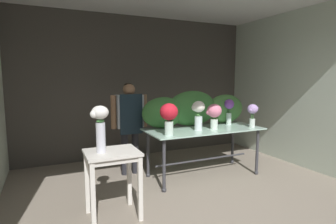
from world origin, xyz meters
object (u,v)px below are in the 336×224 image
object	(u,v)px
side_table_white	(112,162)
florist	(130,118)
vase_crimson_snapdragons	(169,116)
vase_rosy_tulips	(214,114)
vase_lilac_carnations	(253,113)
vase_white_roses_tall	(100,125)
vase_ivory_stock	(198,113)
vase_violet_dahlias	(229,109)
display_table_glass	(204,136)

from	to	relation	value
side_table_white	florist	size ratio (longest dim) A/B	0.51
vase_crimson_snapdragons	vase_rosy_tulips	world-z (taller)	vase_crimson_snapdragons
vase_lilac_carnations	vase_white_roses_tall	xyz separation A→B (m)	(-2.62, -0.47, 0.06)
side_table_white	vase_ivory_stock	distance (m)	1.70
side_table_white	vase_white_roses_tall	distance (m)	0.47
vase_lilac_carnations	vase_rosy_tulips	bearing A→B (deg)	169.14
side_table_white	florist	world-z (taller)	florist
vase_ivory_stock	vase_violet_dahlias	size ratio (longest dim) A/B	1.03
display_table_glass	side_table_white	bearing A→B (deg)	-157.11
vase_white_roses_tall	vase_violet_dahlias	bearing A→B (deg)	19.54
florist	vase_violet_dahlias	size ratio (longest dim) A/B	3.43
vase_lilac_carnations	vase_ivory_stock	size ratio (longest dim) A/B	0.84
vase_ivory_stock	florist	bearing A→B (deg)	143.22
side_table_white	vase_white_roses_tall	xyz separation A→B (m)	(-0.12, -0.00, 0.45)
vase_rosy_tulips	vase_lilac_carnations	size ratio (longest dim) A/B	1.05
vase_lilac_carnations	vase_violet_dahlias	bearing A→B (deg)	116.10
florist	vase_rosy_tulips	bearing A→B (deg)	-30.54
vase_rosy_tulips	vase_lilac_carnations	xyz separation A→B (m)	(0.68, -0.13, -0.01)
side_table_white	vase_violet_dahlias	xyz separation A→B (m)	(2.30, 0.86, 0.42)
vase_violet_dahlias	florist	bearing A→B (deg)	165.08
vase_white_roses_tall	vase_crimson_snapdragons	bearing A→B (deg)	23.06
vase_crimson_snapdragons	vase_rosy_tulips	size ratio (longest dim) A/B	1.14
florist	vase_crimson_snapdragons	size ratio (longest dim) A/B	3.31
display_table_glass	vase_violet_dahlias	distance (m)	0.75
side_table_white	vase_ivory_stock	xyz separation A→B (m)	(1.53, 0.62, 0.42)
display_table_glass	vase_lilac_carnations	world-z (taller)	vase_lilac_carnations
vase_lilac_carnations	vase_violet_dahlias	distance (m)	0.44
vase_crimson_snapdragons	vase_lilac_carnations	world-z (taller)	vase_crimson_snapdragons
vase_rosy_tulips	vase_white_roses_tall	world-z (taller)	vase_white_roses_tall
display_table_glass	vase_ivory_stock	size ratio (longest dim) A/B	4.11
vase_crimson_snapdragons	vase_white_roses_tall	size ratio (longest dim) A/B	0.88
display_table_glass	florist	size ratio (longest dim) A/B	1.24
florist	vase_white_roses_tall	size ratio (longest dim) A/B	2.90
side_table_white	vase_crimson_snapdragons	world-z (taller)	vase_crimson_snapdragons
florist	vase_ivory_stock	bearing A→B (deg)	-36.78
display_table_glass	vase_lilac_carnations	size ratio (longest dim) A/B	4.91
vase_white_roses_tall	vase_lilac_carnations	bearing A→B (deg)	10.20
vase_crimson_snapdragons	vase_violet_dahlias	xyz separation A→B (m)	(1.37, 0.41, -0.02)
side_table_white	vase_rosy_tulips	xyz separation A→B (m)	(1.81, 0.60, 0.40)
side_table_white	vase_lilac_carnations	distance (m)	2.57
side_table_white	vase_white_roses_tall	world-z (taller)	vase_white_roses_tall
vase_rosy_tulips	vase_violet_dahlias	size ratio (longest dim) A/B	0.91
display_table_glass	side_table_white	size ratio (longest dim) A/B	2.42
vase_rosy_tulips	vase_violet_dahlias	bearing A→B (deg)	27.77
vase_violet_dahlias	side_table_white	bearing A→B (deg)	-159.52
display_table_glass	vase_white_roses_tall	world-z (taller)	vase_white_roses_tall
florist	vase_crimson_snapdragons	xyz separation A→B (m)	(0.33, -0.86, 0.14)
vase_crimson_snapdragons	florist	bearing A→B (deg)	111.15
florist	vase_ivory_stock	distance (m)	1.16
vase_lilac_carnations	vase_ivory_stock	bearing A→B (deg)	170.94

